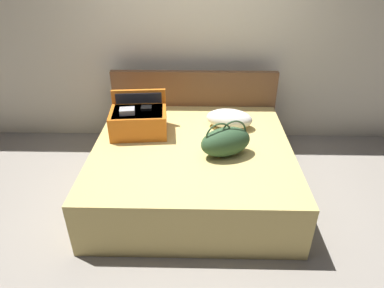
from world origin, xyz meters
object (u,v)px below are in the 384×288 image
Objects in this scene: bed at (192,168)px; duffel_bag at (226,141)px; hard_case_large at (139,120)px; pillow_near_headboard at (229,119)px.

duffel_bag reaches higher than bed.
duffel_bag is (0.88, -0.42, -0.01)m from hard_case_large.
pillow_near_headboard is at bearing 3.09° from hard_case_large.
hard_case_large is at bearing 155.09° from bed.
bed is 0.67m from pillow_near_headboard.
bed is 3.20× the size of hard_case_large.
duffel_bag is 0.57m from pillow_near_headboard.
hard_case_large reaches higher than bed.
hard_case_large reaches higher than duffel_bag.
duffel_bag is at bearing -97.74° from pillow_near_headboard.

